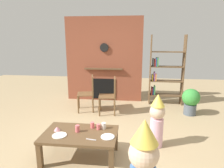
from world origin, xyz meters
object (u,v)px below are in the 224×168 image
child_with_cone_hat (143,168)px  dining_chair_middle (111,93)px  paper_plate_rear (59,135)px  birthday_cake_slice (57,128)px  dining_chair_left (89,91)px  paper_cup_near_left (98,127)px  paper_cup_near_right (77,129)px  potted_plant_tall (191,100)px  coffee_table (80,137)px  child_in_pink (157,119)px  paper_plate_front (108,137)px  paper_cup_center (92,125)px  bookshelf (164,73)px  paper_cup_far_left (104,126)px

child_with_cone_hat → dining_chair_middle: 2.89m
child_with_cone_hat → dining_chair_middle: size_ratio=1.20×
paper_plate_rear → birthday_cake_slice: (-0.10, 0.16, 0.03)m
dining_chair_left → paper_cup_near_left: bearing=94.1°
paper_cup_near_right → paper_plate_rear: 0.28m
potted_plant_tall → coffee_table: bearing=-136.6°
birthday_cake_slice → child_in_pink: child_in_pink is taller
paper_plate_front → child_in_pink: 0.94m
child_with_cone_hat → dining_chair_middle: child_with_cone_hat is taller
coffee_table → paper_plate_rear: (-0.28, -0.12, 0.07)m
paper_cup_center → dining_chair_middle: 1.70m
bookshelf → paper_cup_near_right: bearing=-120.5°
paper_cup_near_left → paper_cup_far_left: size_ratio=0.90×
paper_plate_rear → potted_plant_tall: potted_plant_tall is taller
dining_chair_middle → paper_cup_near_right: bearing=74.0°
paper_plate_front → dining_chair_middle: 1.97m
bookshelf → birthday_cake_slice: bearing=-125.3°
bookshelf → paper_cup_far_left: bearing=-115.5°
potted_plant_tall → paper_cup_near_left: bearing=-135.2°
paper_cup_near_left → child_with_cone_hat: child_with_cone_hat is taller
paper_plate_front → birthday_cake_slice: size_ratio=1.99×
birthday_cake_slice → child_with_cone_hat: child_with_cone_hat is taller
coffee_table → potted_plant_tall: potted_plant_tall is taller
paper_plate_rear → child_with_cone_hat: size_ratio=0.19×
child_in_pink → dining_chair_left: (-1.52, 1.55, 0.02)m
coffee_table → paper_plate_front: size_ratio=5.61×
child_in_pink → dining_chair_left: size_ratio=1.03×
paper_cup_center → birthday_cake_slice: (-0.52, -0.15, -0.02)m
paper_plate_front → child_in_pink: bearing=36.8°
bookshelf → paper_cup_center: size_ratio=19.62×
dining_chair_left → paper_cup_near_right: bearing=84.8°
paper_cup_near_right → child_with_cone_hat: (0.95, -0.97, 0.10)m
birthday_cake_slice → potted_plant_tall: potted_plant_tall is taller
paper_plate_front → birthday_cake_slice: birthday_cake_slice is taller
paper_cup_far_left → child_with_cone_hat: size_ratio=0.09×
bookshelf → child_with_cone_hat: size_ratio=1.76×
bookshelf → child_in_pink: 2.40m
paper_cup_near_right → birthday_cake_slice: paper_cup_near_right is taller
paper_plate_rear → paper_cup_far_left: bearing=26.6°
birthday_cake_slice → dining_chair_middle: bearing=71.6°
paper_cup_near_left → child_in_pink: size_ratio=0.09×
paper_cup_near_right → child_in_pink: (1.23, 0.45, 0.02)m
child_in_pink → dining_chair_middle: bearing=-78.2°
paper_cup_center → child_in_pink: size_ratio=0.10×
paper_cup_near_right → child_in_pink: size_ratio=0.11×
child_with_cone_hat → paper_cup_center: bearing=-10.3°
paper_plate_front → dining_chair_middle: (-0.19, 1.96, 0.09)m
paper_cup_near_right → birthday_cake_slice: size_ratio=1.05×
paper_cup_near_left → dining_chair_middle: size_ratio=0.10×
paper_cup_far_left → potted_plant_tall: bearing=45.5°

